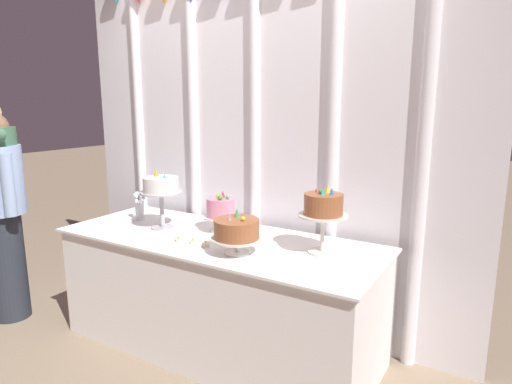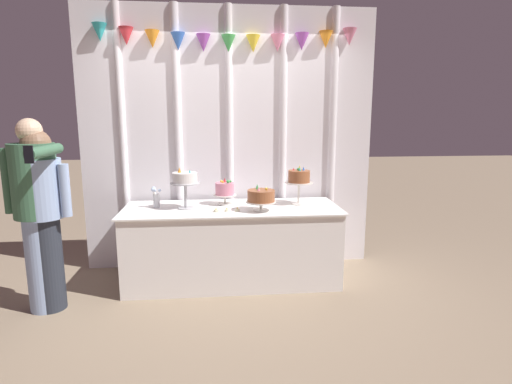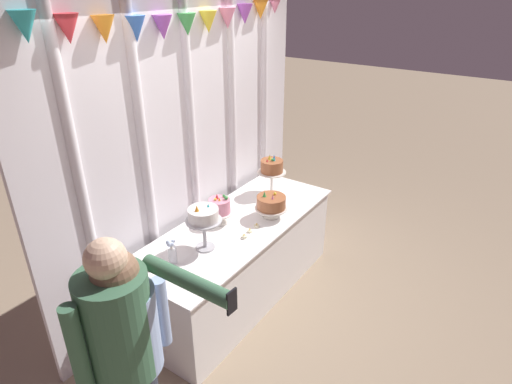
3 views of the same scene
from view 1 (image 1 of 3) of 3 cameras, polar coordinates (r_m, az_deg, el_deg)
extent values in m
plane|color=gray|center=(3.07, -6.03, -20.20)|extent=(24.00, 24.00, 0.00)
cube|color=white|center=(3.12, 0.10, 7.43)|extent=(3.13, 0.04, 2.78)
cylinder|color=white|center=(3.80, -14.87, 7.80)|extent=(0.08, 0.08, 2.78)
cylinder|color=white|center=(3.41, -8.04, 7.68)|extent=(0.09, 0.09, 2.78)
cylinder|color=white|center=(3.10, -0.19, 7.41)|extent=(0.08, 0.08, 2.78)
cylinder|color=white|center=(2.84, 10.00, 6.85)|extent=(0.08, 0.08, 2.78)
cylinder|color=white|center=(2.70, 21.02, 6.00)|extent=(0.08, 0.08, 2.78)
cube|color=white|center=(2.97, -4.99, -13.18)|extent=(2.08, 0.76, 0.75)
cube|color=white|center=(2.83, -5.13, -6.11)|extent=(2.13, 0.81, 0.01)
cylinder|color=#B2B2B7|center=(3.09, -12.03, -4.51)|extent=(0.16, 0.16, 0.01)
cylinder|color=#B2B2B7|center=(3.06, -12.13, -2.28)|extent=(0.03, 0.03, 0.24)
cylinder|color=#B2B2B7|center=(3.03, -12.23, -0.03)|extent=(0.29, 0.29, 0.01)
cylinder|color=white|center=(3.02, -12.27, 0.97)|extent=(0.24, 0.24, 0.10)
cone|color=#2DB2B7|center=(2.97, -11.81, 2.06)|extent=(0.02, 0.02, 0.03)
cone|color=orange|center=(3.06, -12.86, 2.47)|extent=(0.03, 0.03, 0.05)
cylinder|color=silver|center=(2.97, -4.56, -4.96)|extent=(0.15, 0.15, 0.01)
cylinder|color=silver|center=(2.96, -4.58, -4.10)|extent=(0.02, 0.02, 0.08)
cylinder|color=silver|center=(2.94, -4.59, -3.26)|extent=(0.24, 0.24, 0.01)
cylinder|color=pink|center=(2.93, -4.61, -1.99)|extent=(0.19, 0.19, 0.12)
sphere|color=green|center=(2.87, -3.73, -0.71)|extent=(0.02, 0.02, 0.02)
cone|color=#DB333D|center=(2.93, -4.33, -0.27)|extent=(0.03, 0.03, 0.05)
sphere|color=yellow|center=(2.94, -4.99, -0.45)|extent=(0.02, 0.02, 0.02)
cone|color=orange|center=(2.91, -5.08, -0.52)|extent=(0.02, 0.02, 0.03)
sphere|color=green|center=(2.85, -4.69, -0.71)|extent=(0.04, 0.04, 0.04)
cylinder|color=silver|center=(2.54, -2.52, -7.85)|extent=(0.15, 0.15, 0.01)
cylinder|color=silver|center=(2.52, -2.53, -6.96)|extent=(0.03, 0.03, 0.07)
cylinder|color=silver|center=(2.51, -2.54, -6.07)|extent=(0.30, 0.30, 0.01)
cylinder|color=#995633|center=(2.49, -2.55, -4.78)|extent=(0.26, 0.26, 0.11)
sphere|color=yellow|center=(2.44, -1.70, -3.48)|extent=(0.03, 0.03, 0.03)
cone|color=green|center=(2.53, -2.49, -2.70)|extent=(0.03, 0.03, 0.05)
cone|color=pink|center=(2.46, -3.51, -3.26)|extent=(0.03, 0.03, 0.04)
cylinder|color=silver|center=(2.57, 8.57, -7.72)|extent=(0.16, 0.16, 0.01)
cylinder|color=silver|center=(2.54, 8.64, -5.39)|extent=(0.02, 0.02, 0.21)
cylinder|color=silver|center=(2.51, 8.72, -3.03)|extent=(0.28, 0.28, 0.01)
cylinder|color=#995633|center=(2.49, 8.77, -1.58)|extent=(0.22, 0.22, 0.12)
cone|color=blue|center=(2.46, 9.85, 0.12)|extent=(0.03, 0.03, 0.04)
cone|color=yellow|center=(2.50, 9.31, 0.43)|extent=(0.03, 0.03, 0.05)
cone|color=#DB333D|center=(2.51, 7.85, 0.28)|extent=(0.02, 0.02, 0.03)
sphere|color=green|center=(2.47, 8.44, 0.06)|extent=(0.03, 0.03, 0.03)
cone|color=#2DB2B7|center=(2.45, 8.66, 0.08)|extent=(0.03, 0.03, 0.04)
cylinder|color=silver|center=(3.32, -14.88, -2.38)|extent=(0.06, 0.06, 0.14)
sphere|color=silver|center=(3.32, -15.43, -0.44)|extent=(0.04, 0.04, 0.04)
sphere|color=silver|center=(3.32, -15.24, -0.25)|extent=(0.04, 0.04, 0.04)
sphere|color=white|center=(3.31, -15.31, -1.06)|extent=(0.03, 0.03, 0.03)
sphere|color=silver|center=(3.29, -14.43, -0.70)|extent=(0.03, 0.03, 0.03)
sphere|color=silver|center=(3.29, -15.32, -0.59)|extent=(0.03, 0.03, 0.03)
cylinder|color=beige|center=(2.78, -10.01, -6.18)|extent=(0.05, 0.05, 0.02)
sphere|color=#F9CC4C|center=(2.77, -10.02, -5.78)|extent=(0.01, 0.01, 0.01)
cylinder|color=beige|center=(2.73, -8.21, -6.49)|extent=(0.04, 0.04, 0.02)
sphere|color=#F9CC4C|center=(2.72, -8.23, -6.10)|extent=(0.01, 0.01, 0.01)
cylinder|color=beige|center=(2.66, -6.58, -6.86)|extent=(0.05, 0.05, 0.02)
sphere|color=#F9CC4C|center=(2.66, -6.59, -6.43)|extent=(0.01, 0.01, 0.01)
cylinder|color=#282D38|center=(3.82, -29.57, -8.38)|extent=(0.30, 0.30, 0.82)
cylinder|color=#93ADD6|center=(3.46, -29.54, 0.77)|extent=(0.08, 0.08, 0.44)
cylinder|color=#93ADD6|center=(3.85, -29.93, -8.19)|extent=(0.28, 0.28, 0.83)
camera|label=2|loc=(2.51, -104.90, -1.79)|focal=28.82mm
camera|label=3|loc=(4.36, -59.48, 20.73)|focal=30.32mm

